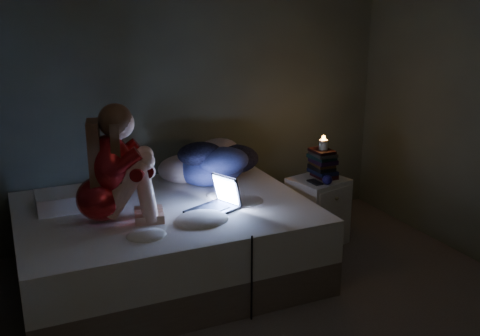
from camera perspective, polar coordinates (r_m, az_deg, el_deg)
wall_back at (r=4.67m, az=-5.18°, el=8.78°), size 3.60×0.02×2.60m
bed at (r=4.07m, az=-7.68°, el=-7.59°), size 2.02×1.52×0.56m
pillow at (r=4.06m, az=-17.53°, el=-3.16°), size 0.42×0.30×0.12m
woman at (r=3.62m, az=-14.48°, el=0.30°), size 0.55×0.42×0.79m
laptop at (r=3.79m, az=-2.94°, el=-2.79°), size 0.42×0.36×0.24m
clothes_pile at (r=4.40m, az=-3.20°, el=0.81°), size 0.62×0.50×0.36m
nightstand at (r=4.64m, az=8.04°, el=-4.42°), size 0.50×0.46×0.56m
book_stack at (r=4.56m, az=8.57°, el=0.53°), size 0.19×0.25×0.25m
candle at (r=4.52m, az=8.66°, el=2.51°), size 0.07×0.07×0.08m
phone at (r=4.45m, az=7.48°, el=-1.42°), size 0.10×0.15×0.01m
blue_orb at (r=4.39m, az=8.61°, el=-1.26°), size 0.08×0.08×0.08m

